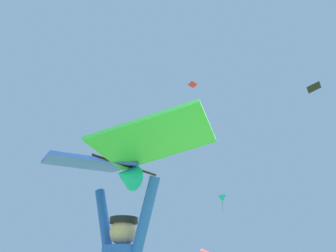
# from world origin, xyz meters

# --- Properties ---
(held_stunt_kite) EXTENTS (1.97, 1.35, 0.43)m
(held_stunt_kite) POSITION_xyz_m (-0.36, -0.28, 2.14)
(held_stunt_kite) COLOR black
(distant_kite_teal_low_right) EXTENTS (1.09, 1.16, 1.83)m
(distant_kite_teal_low_right) POSITION_xyz_m (-6.55, 32.85, 9.43)
(distant_kite_teal_low_right) COLOR #19B2AD
(distant_kite_black_far_center) EXTENTS (0.72, 0.74, 0.26)m
(distant_kite_black_far_center) POSITION_xyz_m (2.21, 10.47, 8.35)
(distant_kite_black_far_center) COLOR black
(distant_kite_red_high_right) EXTENTS (0.82, 0.81, 0.29)m
(distant_kite_red_high_right) POSITION_xyz_m (-7.42, 26.40, 19.64)
(distant_kite_red_high_right) COLOR red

